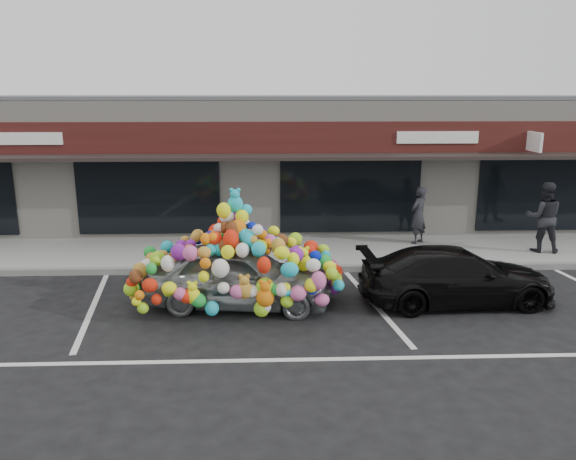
{
  "coord_description": "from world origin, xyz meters",
  "views": [
    {
      "loc": [
        0.52,
        -11.04,
        4.46
      ],
      "look_at": [
        0.98,
        1.4,
        1.37
      ],
      "focal_mm": 35.0,
      "sensor_mm": 36.0,
      "label": 1
    }
  ],
  "objects_px": {
    "black_sedan": "(456,276)",
    "pedestrian_a": "(418,215)",
    "pedestrian_b": "(544,217)",
    "toy_car": "(238,268)"
  },
  "relations": [
    {
      "from": "black_sedan",
      "to": "pedestrian_a",
      "type": "bearing_deg",
      "value": -6.97
    },
    {
      "from": "toy_car",
      "to": "pedestrian_b",
      "type": "xyz_separation_m",
      "value": [
        8.18,
        3.37,
        0.28
      ]
    },
    {
      "from": "black_sedan",
      "to": "pedestrian_b",
      "type": "distance_m",
      "value": 4.9
    },
    {
      "from": "toy_car",
      "to": "black_sedan",
      "type": "bearing_deg",
      "value": -83.76
    },
    {
      "from": "black_sedan",
      "to": "pedestrian_a",
      "type": "distance_m",
      "value": 4.39
    },
    {
      "from": "toy_car",
      "to": "pedestrian_a",
      "type": "relative_size",
      "value": 2.66
    },
    {
      "from": "pedestrian_a",
      "to": "pedestrian_b",
      "type": "height_order",
      "value": "pedestrian_b"
    },
    {
      "from": "toy_car",
      "to": "pedestrian_a",
      "type": "height_order",
      "value": "toy_car"
    },
    {
      "from": "pedestrian_a",
      "to": "pedestrian_b",
      "type": "relative_size",
      "value": 0.86
    },
    {
      "from": "black_sedan",
      "to": "pedestrian_a",
      "type": "relative_size",
      "value": 2.49
    }
  ]
}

